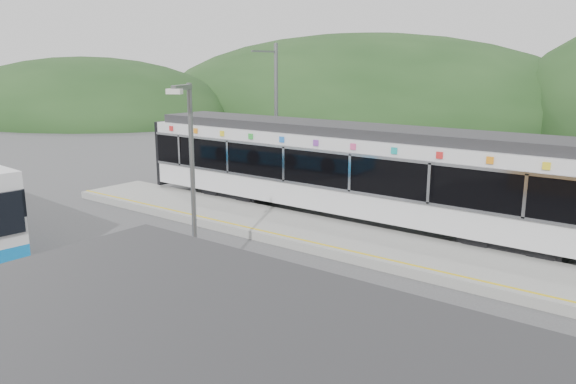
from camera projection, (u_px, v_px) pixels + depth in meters
The scene contains 7 objects.
ground at pixel (280, 269), 16.83m from camera, with size 120.00×120.00×0.00m, color #4C4C4F.
hills at pixel (544, 264), 17.24m from camera, with size 146.00×149.00×26.00m.
platform at pixel (339, 238), 19.35m from camera, with size 26.00×3.20×0.30m, color #9E9E99.
yellow_line at pixel (318, 243), 18.31m from camera, with size 26.00×0.10×0.01m, color yellow.
train at pixel (359, 170), 21.51m from camera, with size 20.44×3.01×3.74m.
catenary_mast_west at pixel (276, 115), 26.81m from camera, with size 0.18×1.80×7.00m.
lamp_post at pixel (189, 174), 13.92m from camera, with size 0.48×1.05×5.57m.
Camera 1 is at (9.89, -12.46, 5.98)m, focal length 35.00 mm.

